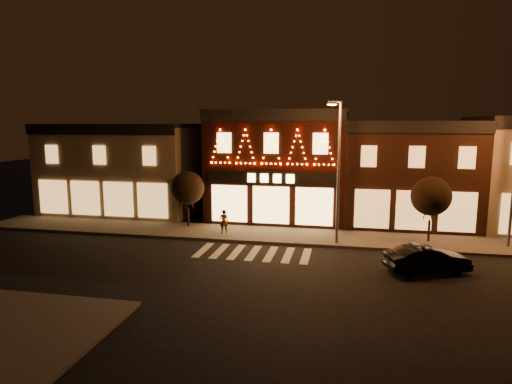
% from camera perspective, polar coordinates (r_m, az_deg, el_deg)
% --- Properties ---
extents(ground, '(120.00, 120.00, 0.00)m').
position_cam_1_polar(ground, '(21.45, -2.59, -11.03)').
color(ground, black).
rests_on(ground, ground).
extents(sidewalk_far, '(44.00, 4.00, 0.15)m').
position_cam_1_polar(sidewalk_far, '(28.63, 5.26, -5.76)').
color(sidewalk_far, '#47423D').
rests_on(sidewalk_far, ground).
extents(sidewalk_near, '(7.00, 7.00, 0.15)m').
position_cam_1_polar(sidewalk_near, '(18.14, -30.38, -15.90)').
color(sidewalk_near, '#47423D').
rests_on(sidewalk_near, ground).
extents(building_left, '(12.20, 8.28, 7.30)m').
position_cam_1_polar(building_left, '(38.22, -16.57, 3.08)').
color(building_left, '#7E7359').
rests_on(building_left, ground).
extents(building_pulp, '(10.20, 8.34, 8.30)m').
position_cam_1_polar(building_pulp, '(34.03, 3.12, 3.61)').
color(building_pulp, black).
rests_on(building_pulp, ground).
extents(building_right_a, '(9.20, 8.28, 7.50)m').
position_cam_1_polar(building_right_a, '(34.02, 19.16, 2.45)').
color(building_right_a, '#371D13').
rests_on(building_right_a, ground).
extents(streetlamp_mid, '(0.81, 1.93, 8.47)m').
position_cam_1_polar(streetlamp_mid, '(26.00, 10.63, 3.93)').
color(streetlamp_mid, '#59595E').
rests_on(streetlamp_mid, sidewalk_far).
extents(tree_left, '(2.33, 2.33, 3.89)m').
position_cam_1_polar(tree_left, '(30.78, -8.94, 0.53)').
color(tree_left, black).
rests_on(tree_left, sidewalk_far).
extents(tree_right, '(2.40, 2.40, 4.01)m').
position_cam_1_polar(tree_right, '(28.52, 21.92, -0.51)').
color(tree_right, black).
rests_on(tree_right, sidewalk_far).
extents(dark_sedan, '(4.35, 2.69, 1.35)m').
position_cam_1_polar(dark_sedan, '(23.45, 21.47, -8.17)').
color(dark_sedan, black).
rests_on(dark_sedan, ground).
extents(pedestrian, '(0.67, 0.56, 1.58)m').
position_cam_1_polar(pedestrian, '(28.84, -4.23, -3.86)').
color(pedestrian, gray).
rests_on(pedestrian, sidewalk_far).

